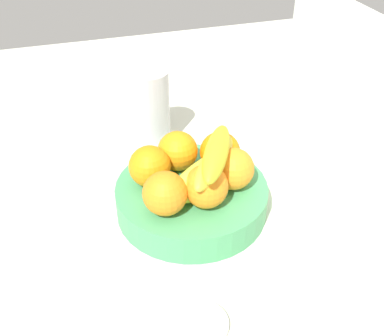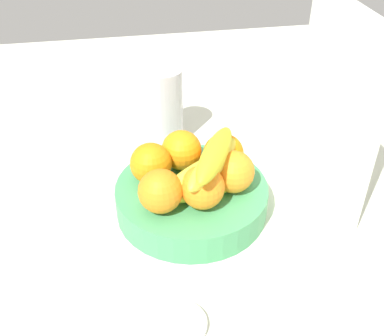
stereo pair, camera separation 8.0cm
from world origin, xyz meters
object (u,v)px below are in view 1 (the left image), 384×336
Objects in this scene: orange_center at (206,186)px; thermos_tumbler at (150,109)px; fruit_bowl at (192,198)px; orange_front_right at (165,193)px; orange_top_stack at (178,151)px; cutting_board at (325,98)px; orange_back_right at (220,152)px; orange_front_left at (150,166)px; banana_bunch at (212,167)px; jar_lid at (201,325)px; orange_back_left at (233,169)px.

thermos_tumbler is (-30.29, -2.69, -0.61)cm from orange_center.
orange_front_right is (5.22, -6.28, 6.58)cm from fruit_bowl.
orange_top_stack is 0.21× the size of cutting_board.
orange_back_right is at bearing -93.66° from cutting_board.
orange_front_left is 11.46cm from orange_center.
orange_back_right is 7.53cm from banana_bunch.
thermos_tumbler is (-24.84, -1.90, 5.97)cm from fruit_bowl.
orange_front_right is 1.00× the size of orange_back_right.
orange_top_stack is (-3.25, 6.09, 0.00)cm from orange_front_left.
fruit_bowl is 25.61cm from thermos_tumbler.
orange_front_right is at bearing -91.96° from orange_center.
banana_bunch is at bearing 157.81° from jar_lid.
orange_front_left is 1.00× the size of orange_back_left.
orange_front_right is 12.67cm from orange_top_stack.
fruit_bowl is 3.67× the size of orange_top_stack.
cutting_board is at bearing 129.96° from jar_lid.
jar_lid is at bearing -30.20° from orange_back_left.
orange_top_stack is 28.89cm from cutting_board.
orange_back_left is at bearing -76.81° from cutting_board.
orange_front_right is 7.08cm from orange_center.
banana_bunch is at bearing -31.10° from orange_back_right.
jar_lid is (25.00, -6.38, -2.28)cm from fruit_bowl.
orange_center is 11.81cm from orange_top_stack.
orange_front_right is 1.00× the size of orange_center.
cutting_board reaches higher than banana_bunch.
orange_center is at bearing 5.08° from thermos_tumbler.
orange_back_right is at bearing 71.46° from orange_top_stack.
orange_center is at bearing 88.04° from orange_front_right.
jar_lid is (22.44, -9.15, -10.38)cm from banana_bunch.
orange_top_stack is 18.64cm from thermos_tumbler.
cutting_board is (-5.08, 23.69, 7.10)cm from banana_bunch.
orange_front_left is 22.43cm from thermos_tumbler.
orange_back_left is 27.94cm from jar_lid.
jar_lid is (31.24, -5.53, -8.86)cm from orange_top_stack.
fruit_bowl is at bearing 66.73° from orange_front_left.
cutting_board is 37.25cm from thermos_tumbler.
orange_back_left is 21.83cm from cutting_board.
orange_front_left is 13.55cm from orange_back_right.
jar_lid is at bearing -0.30° from orange_front_right.
banana_bunch is at bearing 145.70° from orange_center.
fruit_bowl is at bearing 165.68° from jar_lid.
cutting_board is (-7.73, 32.74, 8.62)cm from orange_front_right.
cutting_board reaches higher than fruit_bowl.
orange_back_right is 0.43× the size of thermos_tumbler.
cutting_board is (3.73, 27.32, 8.62)cm from orange_top_stack.
orange_front_left is at bearing -137.48° from orange_center.
fruit_bowl reaches higher than jar_lid.
orange_front_right is 21.68cm from jar_lid.
banana_bunch is 26.36cm from jar_lid.
orange_back_right is (-8.96, 12.86, 0.00)cm from orange_front_right.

